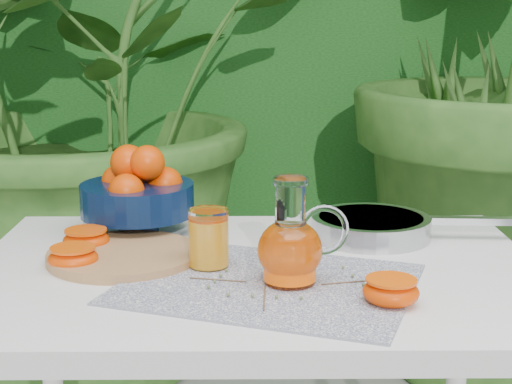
{
  "coord_description": "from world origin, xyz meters",
  "views": [
    {
      "loc": [
        -0.13,
        -1.33,
        1.18
      ],
      "look_at": [
        -0.12,
        -0.01,
        0.88
      ],
      "focal_mm": 55.0,
      "sensor_mm": 36.0,
      "label": 1
    }
  ],
  "objects_px": {
    "white_table": "(256,311)",
    "saute_pan": "(372,226)",
    "juice_pitcher": "(291,247)",
    "cutting_board": "(124,255)",
    "fruit_bowl": "(138,192)"
  },
  "relations": [
    {
      "from": "white_table",
      "to": "saute_pan",
      "type": "xyz_separation_m",
      "value": [
        0.23,
        0.18,
        0.11
      ]
    },
    {
      "from": "cutting_board",
      "to": "juice_pitcher",
      "type": "bearing_deg",
      "value": -24.49
    },
    {
      "from": "white_table",
      "to": "juice_pitcher",
      "type": "height_order",
      "value": "juice_pitcher"
    },
    {
      "from": "fruit_bowl",
      "to": "saute_pan",
      "type": "bearing_deg",
      "value": -5.87
    },
    {
      "from": "cutting_board",
      "to": "fruit_bowl",
      "type": "xyz_separation_m",
      "value": [
        0.0,
        0.19,
        0.07
      ]
    },
    {
      "from": "white_table",
      "to": "fruit_bowl",
      "type": "height_order",
      "value": "fruit_bowl"
    },
    {
      "from": "fruit_bowl",
      "to": "juice_pitcher",
      "type": "height_order",
      "value": "fruit_bowl"
    },
    {
      "from": "saute_pan",
      "to": "juice_pitcher",
      "type": "bearing_deg",
      "value": -122.59
    },
    {
      "from": "white_table",
      "to": "saute_pan",
      "type": "relative_size",
      "value": 2.4
    },
    {
      "from": "fruit_bowl",
      "to": "juice_pitcher",
      "type": "bearing_deg",
      "value": -47.82
    },
    {
      "from": "cutting_board",
      "to": "juice_pitcher",
      "type": "xyz_separation_m",
      "value": [
        0.29,
        -0.13,
        0.06
      ]
    },
    {
      "from": "juice_pitcher",
      "to": "cutting_board",
      "type": "bearing_deg",
      "value": 155.51
    },
    {
      "from": "cutting_board",
      "to": "saute_pan",
      "type": "bearing_deg",
      "value": 16.68
    },
    {
      "from": "white_table",
      "to": "fruit_bowl",
      "type": "bearing_deg",
      "value": 135.81
    },
    {
      "from": "white_table",
      "to": "fruit_bowl",
      "type": "relative_size",
      "value": 3.64
    }
  ]
}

